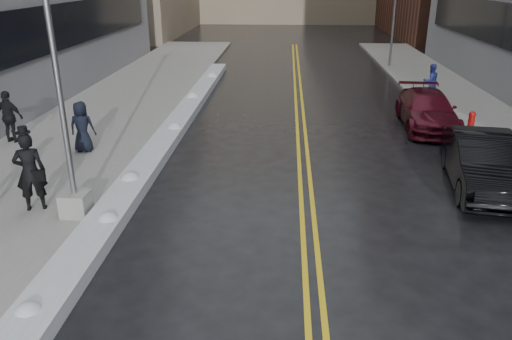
% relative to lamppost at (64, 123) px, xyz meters
% --- Properties ---
extents(ground, '(160.00, 160.00, 0.00)m').
position_rel_lamppost_xyz_m(ground, '(3.30, -2.00, -2.53)').
color(ground, black).
rests_on(ground, ground).
extents(sidewalk_west, '(5.50, 50.00, 0.15)m').
position_rel_lamppost_xyz_m(sidewalk_west, '(-2.45, 8.00, -2.46)').
color(sidewalk_west, gray).
rests_on(sidewalk_west, ground).
extents(sidewalk_east, '(4.00, 50.00, 0.15)m').
position_rel_lamppost_xyz_m(sidewalk_east, '(13.30, 8.00, -2.46)').
color(sidewalk_east, gray).
rests_on(sidewalk_east, ground).
extents(lane_line_left, '(0.12, 50.00, 0.01)m').
position_rel_lamppost_xyz_m(lane_line_left, '(5.65, 8.00, -2.53)').
color(lane_line_left, gold).
rests_on(lane_line_left, ground).
extents(lane_line_right, '(0.12, 50.00, 0.01)m').
position_rel_lamppost_xyz_m(lane_line_right, '(5.95, 8.00, -2.53)').
color(lane_line_right, gold).
rests_on(lane_line_right, ground).
extents(snow_ridge, '(0.90, 30.00, 0.34)m').
position_rel_lamppost_xyz_m(snow_ridge, '(0.85, 6.00, -2.36)').
color(snow_ridge, silver).
rests_on(snow_ridge, ground).
extents(lamppost, '(0.65, 0.65, 7.62)m').
position_rel_lamppost_xyz_m(lamppost, '(0.00, 0.00, 0.00)').
color(lamppost, gray).
rests_on(lamppost, sidewalk_west).
extents(fire_hydrant, '(0.26, 0.26, 0.73)m').
position_rel_lamppost_xyz_m(fire_hydrant, '(12.30, 8.00, -1.98)').
color(fire_hydrant, maroon).
rests_on(fire_hydrant, sidewalk_east).
extents(traffic_signal, '(0.16, 0.20, 6.00)m').
position_rel_lamppost_xyz_m(traffic_signal, '(11.80, 22.00, 0.87)').
color(traffic_signal, gray).
rests_on(traffic_signal, sidewalk_east).
extents(pedestrian_fedora, '(0.87, 0.72, 2.04)m').
position_rel_lamppost_xyz_m(pedestrian_fedora, '(-1.19, 0.27, -1.36)').
color(pedestrian_fedora, black).
rests_on(pedestrian_fedora, sidewalk_west).
extents(pedestrian_c, '(0.85, 0.55, 1.72)m').
position_rel_lamppost_xyz_m(pedestrian_c, '(-1.61, 4.67, -1.52)').
color(pedestrian_c, black).
rests_on(pedestrian_c, sidewalk_west).
extents(pedestrian_d, '(1.15, 0.65, 1.85)m').
position_rel_lamppost_xyz_m(pedestrian_d, '(-4.55, 5.51, -1.46)').
color(pedestrian_d, black).
rests_on(pedestrian_d, sidewalk_west).
extents(pedestrian_east, '(0.92, 0.80, 1.61)m').
position_rel_lamppost_xyz_m(pedestrian_east, '(12.08, 13.31, -1.58)').
color(pedestrian_east, navy).
rests_on(pedestrian_east, sidewalk_east).
extents(car_black, '(2.32, 4.99, 1.58)m').
position_rel_lamppost_xyz_m(car_black, '(10.80, 2.65, -1.74)').
color(car_black, black).
rests_on(car_black, ground).
extents(car_maroon, '(2.24, 4.96, 1.41)m').
position_rel_lamppost_xyz_m(car_maroon, '(10.80, 8.77, -1.83)').
color(car_maroon, '#410A16').
rests_on(car_maroon, ground).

